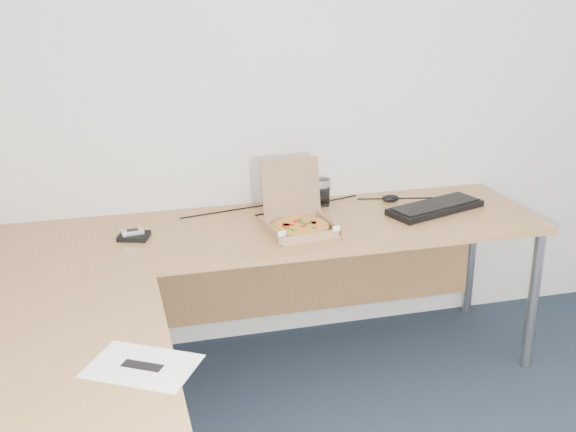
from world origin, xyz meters
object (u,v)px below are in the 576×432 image
object	(u,v)px
desk	(216,279)
drinking_glass	(322,192)
pizza_box	(299,223)
wallet	(134,236)
keyboard	(435,208)

from	to	relation	value
desk	drinking_glass	xyz separation A→B (m)	(0.64, 0.66, 0.10)
pizza_box	wallet	distance (m)	0.73
keyboard	wallet	world-z (taller)	keyboard
desk	keyboard	xyz separation A→B (m)	(1.14, 0.44, 0.04)
drinking_glass	wallet	distance (m)	0.95
keyboard	wallet	distance (m)	1.42
pizza_box	wallet	xyz separation A→B (m)	(-0.72, 0.09, -0.02)
drinking_glass	wallet	bearing A→B (deg)	-166.89
pizza_box	desk	bearing A→B (deg)	-147.59
keyboard	wallet	xyz separation A→B (m)	(-1.42, 0.01, -0.00)
desk	keyboard	world-z (taller)	keyboard
desk	drinking_glass	bearing A→B (deg)	45.73
desk	wallet	bearing A→B (deg)	122.35
pizza_box	drinking_glass	bearing A→B (deg)	49.56
keyboard	wallet	bearing A→B (deg)	161.18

